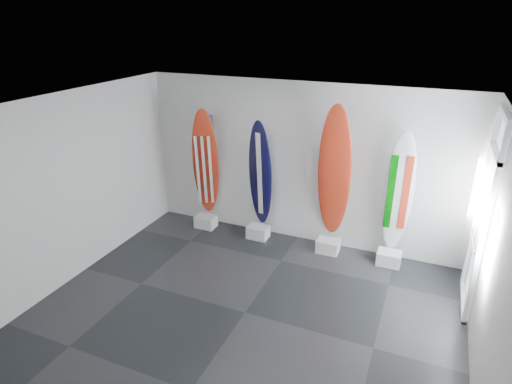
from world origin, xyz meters
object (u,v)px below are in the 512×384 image
at_px(surfboard_navy, 260,174).
at_px(surfboard_usa, 206,163).
at_px(surfboard_italy, 398,193).
at_px(surfboard_swiss, 334,174).

bearing_deg(surfboard_navy, surfboard_usa, -174.18).
bearing_deg(surfboard_usa, surfboard_italy, -19.79).
height_order(surfboard_swiss, surfboard_italy, surfboard_swiss).
bearing_deg(surfboard_italy, surfboard_navy, 169.92).
xyz_separation_m(surfboard_swiss, surfboard_italy, (1.08, 0.00, -0.17)).
xyz_separation_m(surfboard_usa, surfboard_swiss, (2.54, 0.00, 0.15)).
relative_size(surfboard_usa, surfboard_italy, 1.03).
height_order(surfboard_navy, surfboard_italy, surfboard_italy).
relative_size(surfboard_navy, surfboard_italy, 0.97).
bearing_deg(surfboard_swiss, surfboard_navy, 175.23).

